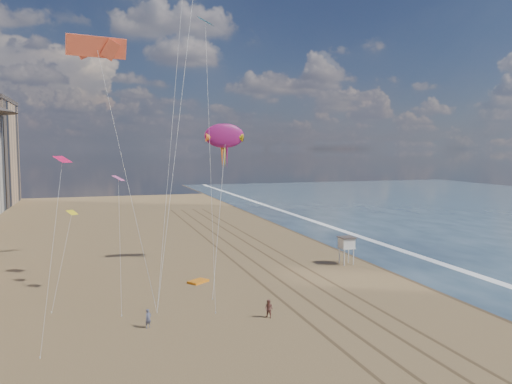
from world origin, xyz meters
The scene contains 10 objects.
ground centered at (0.00, 0.00, 0.00)m, with size 260.00×260.00×0.00m, color brown.
wet_sand centered at (19.00, 40.00, 0.00)m, with size 260.00×260.00×0.00m, color #42301E.
foam centered at (23.20, 40.00, 0.00)m, with size 260.00×260.00×0.00m, color white.
tracks centered at (2.55, 30.00, 0.01)m, with size 7.68×120.00×0.01m.
lifeguard_stand centered at (11.71, 27.90, 2.65)m, with size 1.91×1.91×3.44m.
grounded_kite centered at (-7.48, 25.11, 0.12)m, with size 2.09×1.33×0.24m, color orange.
show_kite centered at (-2.37, 33.56, 15.87)m, with size 4.90×8.01×21.64m.
kite_flyer_a centered at (-13.92, 12.91, 0.76)m, with size 0.56×0.37×1.53m, color slate.
kite_flyer_b centered at (-3.95, 12.15, 0.79)m, with size 0.77×0.60×1.59m, color brown.
small_kites centered at (-13.95, 22.11, 17.52)m, with size 15.12×14.53×19.84m.
Camera 1 is at (-17.53, -26.71, 14.29)m, focal length 35.00 mm.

